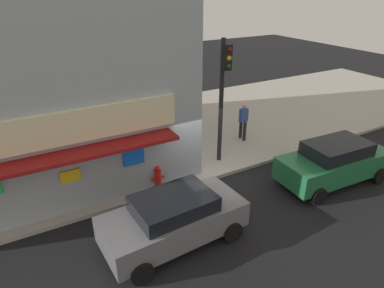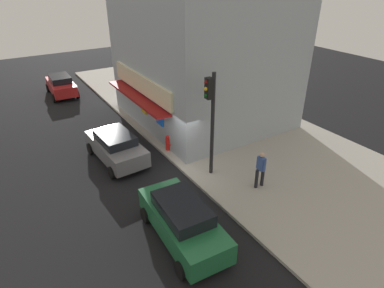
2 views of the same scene
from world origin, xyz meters
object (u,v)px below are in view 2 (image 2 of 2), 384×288
(trash_can, at_px, (157,108))
(parked_car_green, at_px, (183,220))
(pedestrian, at_px, (261,168))
(parked_car_grey, at_px, (116,146))
(potted_plant_by_doorway, at_px, (150,102))
(parked_car_red, at_px, (61,85))
(fire_hydrant, at_px, (168,143))
(traffic_light, at_px, (211,112))

(trash_can, height_order, parked_car_green, parked_car_green)
(pedestrian, height_order, parked_car_grey, pedestrian)
(potted_plant_by_doorway, xyz_separation_m, parked_car_green, (12.22, -4.54, 0.19))
(parked_car_red, xyz_separation_m, parked_car_green, (19.05, 0.10, 0.04))
(potted_plant_by_doorway, xyz_separation_m, parked_car_grey, (5.33, -4.57, 0.15))
(fire_hydrant, height_order, parked_car_red, parked_car_red)
(fire_hydrant, distance_m, trash_can, 5.21)
(pedestrian, bearing_deg, traffic_light, -148.37)
(traffic_light, distance_m, potted_plant_by_doorway, 9.67)
(fire_hydrant, xyz_separation_m, parked_car_red, (-12.84, -2.81, 0.25))
(pedestrian, bearing_deg, trash_can, -179.11)
(parked_car_grey, xyz_separation_m, parked_car_red, (-12.16, -0.07, -0.00))
(parked_car_green, bearing_deg, parked_car_red, -179.70)
(trash_can, xyz_separation_m, parked_car_green, (11.11, -4.49, 0.27))
(parked_car_grey, xyz_separation_m, parked_car_green, (6.89, 0.03, 0.04))
(pedestrian, bearing_deg, fire_hydrant, -160.03)
(parked_car_grey, distance_m, parked_car_red, 12.16)
(pedestrian, height_order, potted_plant_by_doorway, pedestrian)
(parked_car_grey, bearing_deg, traffic_light, 40.91)
(trash_can, relative_size, potted_plant_by_doorway, 0.95)
(fire_hydrant, height_order, pedestrian, pedestrian)
(fire_hydrant, distance_m, parked_car_green, 6.78)
(parked_car_grey, relative_size, parked_car_red, 1.06)
(pedestrian, relative_size, parked_car_red, 0.44)
(parked_car_grey, bearing_deg, pedestrian, 37.84)
(potted_plant_by_doorway, xyz_separation_m, parked_car_red, (-6.83, -4.65, 0.14))
(pedestrian, bearing_deg, parked_car_green, -79.43)
(traffic_light, distance_m, pedestrian, 3.41)
(potted_plant_by_doorway, relative_size, parked_car_grey, 0.22)
(pedestrian, bearing_deg, potted_plant_by_doorway, -179.46)
(potted_plant_by_doorway, height_order, parked_car_grey, parked_car_grey)
(fire_hydrant, bearing_deg, parked_car_red, -167.65)
(pedestrian, xyz_separation_m, potted_plant_by_doorway, (-11.36, -0.11, -0.45))
(fire_hydrant, relative_size, trash_can, 0.99)
(trash_can, xyz_separation_m, pedestrian, (10.24, 0.16, 0.53))
(fire_hydrant, bearing_deg, pedestrian, 19.97)
(traffic_light, distance_m, parked_car_green, 5.16)
(trash_can, distance_m, parked_car_green, 11.98)
(pedestrian, relative_size, parked_car_grey, 0.42)
(fire_hydrant, bearing_deg, potted_plant_by_doorway, 163.05)
(traffic_light, xyz_separation_m, parked_car_grey, (-3.86, -3.35, -2.58))
(fire_hydrant, distance_m, parked_car_grey, 2.83)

